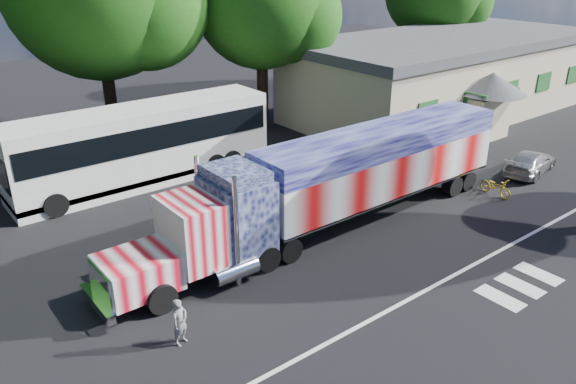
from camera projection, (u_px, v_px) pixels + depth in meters
ground at (339, 266)px, 20.43m from camera, size 100.00×100.00×0.00m
lane_markings at (454, 295)px, 18.67m from camera, size 30.00×2.67×0.01m
semi_truck at (341, 179)px, 22.57m from camera, size 18.86×2.98×4.02m
coach_bus at (143, 144)px, 27.07m from camera, size 12.78×2.97×3.72m
hall_building at (446, 74)px, 38.46m from camera, size 22.40×12.80×5.20m
parked_car at (530, 162)px, 28.58m from camera, size 4.22×2.34×1.16m
woman at (180, 322)px, 16.15m from camera, size 0.63×0.52×1.49m
bicycle at (496, 187)px, 26.05m from camera, size 0.68×1.67×0.86m
tree_ne_a at (263, 1)px, 33.25m from camera, size 8.50×8.09×11.81m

